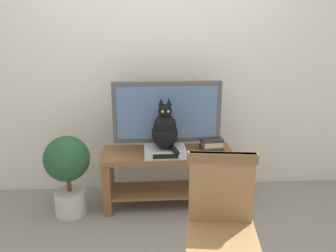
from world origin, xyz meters
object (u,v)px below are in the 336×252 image
Objects in this scene: tv_stand at (168,169)px; tv at (167,114)px; wooden_chair at (221,222)px; media_box at (165,152)px; book_stack at (211,144)px; cat at (165,130)px; potted_plant at (68,168)px.

tv_stand is 0.50m from tv.
tv is at bearing 100.23° from wooden_chair.
media_box is 0.45m from book_stack.
tv is 0.20m from cat.
potted_plant is (-0.88, -0.18, -0.42)m from tv.
cat is 1.15m from wooden_chair.
wooden_chair is at bearing -44.72° from potted_plant.
cat reaches higher than tv_stand.
cat is at bearing 103.33° from wooden_chair.
tv reaches higher than media_box.
tv reaches higher than potted_plant.
book_stack reaches higher than tv_stand.
tv_stand is 3.29× the size of media_box.
cat is (0.00, -0.02, 0.20)m from media_box.
book_stack is at bearing 4.65° from tv_stand.
tv_stand is 5.63× the size of book_stack.
tv is 0.34m from media_box.
tv_stand is at bearing -175.35° from book_stack.
tv is 2.70× the size of media_box.
wooden_chair is 4.42× the size of book_stack.
potted_plant reaches higher than book_stack.
potted_plant reaches higher than tv_stand.
cat is 0.62× the size of potted_plant.
wooden_chair is 1.57m from potted_plant.
potted_plant is (-0.85, -0.00, -0.33)m from cat.
book_stack is at bearing 15.76° from media_box.
tv is 1.34× the size of potted_plant.
potted_plant is at bearing -179.97° from cat.
cat is at bearing -105.72° from tv_stand.
media_box is at bearing 103.20° from wooden_chair.
wooden_chair reaches higher than potted_plant.
wooden_chair is at bearing -76.80° from media_box.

